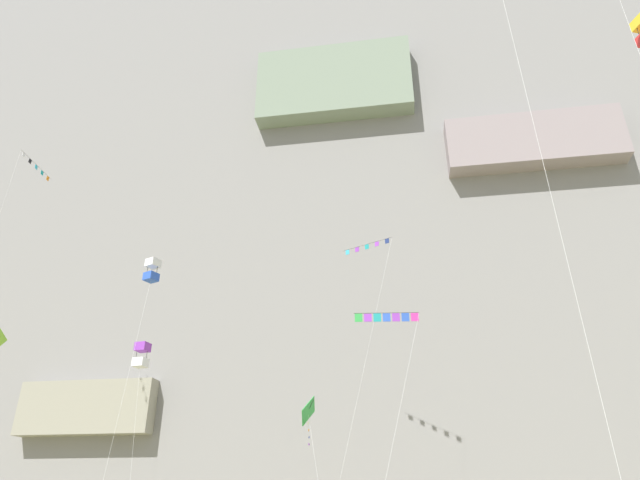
{
  "coord_description": "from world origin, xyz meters",
  "views": [
    {
      "loc": [
        6.04,
        -6.25,
        3.28
      ],
      "look_at": [
        1.69,
        21.38,
        16.87
      ],
      "focal_mm": 30.56,
      "sensor_mm": 36.0,
      "label": 1
    }
  ],
  "objects": [
    {
      "name": "cliff_face",
      "position": [
        0.01,
        54.8,
        41.72
      ],
      "size": [
        180.0,
        25.24,
        83.46
      ],
      "color": "gray",
      "rests_on": "ground"
    },
    {
      "name": "kite_banner_upper_left",
      "position": [
        5.01,
        28.46,
        14.03
      ],
      "size": [
        4.31,
        5.83,
        14.71
      ],
      "color": "black",
      "rests_on": "ground"
    },
    {
      "name": "kite_box_low_left",
      "position": [
        -10.77,
        26.12,
        17.73
      ],
      "size": [
        1.04,
        3.7,
        18.57
      ],
      "color": "white",
      "rests_on": "ground"
    },
    {
      "name": "kite_banner_far_left",
      "position": [
        -23.84,
        27.65,
        24.87
      ],
      "size": [
        0.35,
        5.42,
        29.25
      ],
      "color": "black",
      "rests_on": "ground"
    },
    {
      "name": "kite_banner_mid_center",
      "position": [
        3.48,
        31.87,
        19.04
      ],
      "size": [
        5.04,
        5.47,
        21.67
      ],
      "color": "black",
      "rests_on": "ground"
    },
    {
      "name": "kite_box_upper_mid",
      "position": [
        -13.59,
        31.83,
        13.39
      ],
      "size": [
        2.43,
        2.73,
        14.32
      ],
      "color": "purple",
      "rests_on": "ground"
    },
    {
      "name": "kite_diamond_low_right",
      "position": [
        0.24,
        26.37,
        7.99
      ],
      "size": [
        1.96,
        2.79,
        9.11
      ],
      "color": "green",
      "rests_on": "ground"
    }
  ]
}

